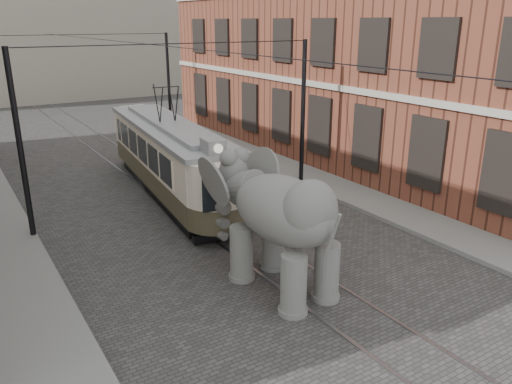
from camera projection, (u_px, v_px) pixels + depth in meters
ground at (282, 268)px, 14.42m from camera, size 120.00×120.00×0.00m
tram_rails at (282, 268)px, 14.42m from camera, size 1.54×80.00×0.02m
sidewalk_right at (425, 223)px, 17.43m from camera, size 2.00×60.00×0.15m
sidewalk_left at (40, 338)px, 11.11m from camera, size 2.00×60.00×0.15m
brick_building at (361, 35)px, 25.27m from camera, size 8.00×26.00×12.00m
distant_block at (20, 17)px, 44.20m from camera, size 28.00×10.00×14.00m
catenary at (195, 134)px, 17.36m from camera, size 11.00×30.20×6.00m
tram at (169, 141)px, 20.04m from camera, size 3.40×11.07×4.32m
elephant at (283, 229)px, 12.81m from camera, size 3.45×5.75×3.39m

